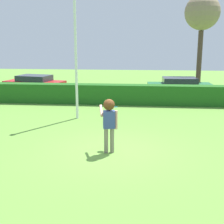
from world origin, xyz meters
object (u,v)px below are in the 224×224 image
(person, at_px, (109,118))
(parked_car_green, at_px, (179,86))
(maple_tree, at_px, (202,14))
(parked_car_red, at_px, (35,83))
(frisbee, at_px, (114,107))
(lamppost, at_px, (75,35))

(person, relative_size, parked_car_green, 0.42)
(maple_tree, bearing_deg, parked_car_red, -166.74)
(parked_car_red, relative_size, parked_car_green, 1.05)
(parked_car_green, bearing_deg, maple_tree, 61.29)
(person, xyz_separation_m, frisbee, (0.11, 0.59, 0.25))
(lamppost, bearing_deg, parked_car_red, 122.75)
(frisbee, distance_m, maple_tree, 15.32)
(frisbee, height_order, maple_tree, maple_tree)
(lamppost, xyz_separation_m, parked_car_red, (-4.56, 7.09, -3.21))
(frisbee, xyz_separation_m, parked_car_green, (3.44, 10.57, -0.74))
(parked_car_red, xyz_separation_m, parked_car_green, (10.12, -0.43, 0.00))
(person, height_order, lamppost, lamppost)
(parked_car_red, xyz_separation_m, maple_tree, (11.89, 2.80, 4.86))
(person, distance_m, frisbee, 0.65)
(lamppost, height_order, maple_tree, lamppost)
(person, distance_m, parked_car_green, 11.72)
(frisbee, height_order, parked_car_red, frisbee)
(person, height_order, frisbee, person)
(lamppost, relative_size, parked_car_green, 1.68)
(person, relative_size, lamppost, 0.25)
(maple_tree, bearing_deg, parked_car_green, -118.71)
(parked_car_red, bearing_deg, maple_tree, 13.26)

